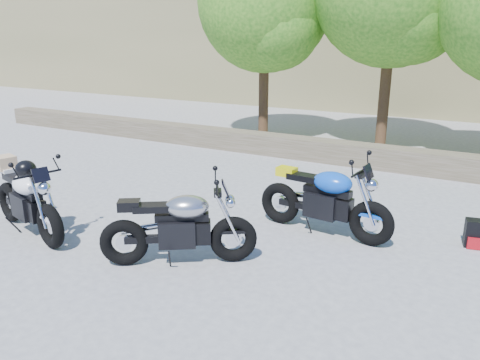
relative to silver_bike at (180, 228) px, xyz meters
name	(u,v)px	position (x,y,z in m)	size (l,w,h in m)	color
ground	(193,247)	(-0.14, 0.46, -0.49)	(90.00, 90.00, 0.00)	slate
stone_wall	(325,151)	(-0.14, 5.96, -0.24)	(22.00, 0.55, 0.50)	brown
tree_decid_left	(267,6)	(-2.53, 7.60, 3.14)	(3.67, 3.67, 5.62)	#382314
silver_bike	(180,228)	(0.00, 0.00, 0.00)	(1.77, 1.25, 1.02)	black
white_bike	(26,197)	(-2.55, -0.31, 0.07)	(2.05, 0.80, 1.15)	black
blue_bike	(325,201)	(1.29, 1.82, 0.03)	(2.13, 0.68, 1.07)	black
backpack	(476,234)	(3.30, 2.42, -0.30)	(0.32, 0.29, 0.39)	black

